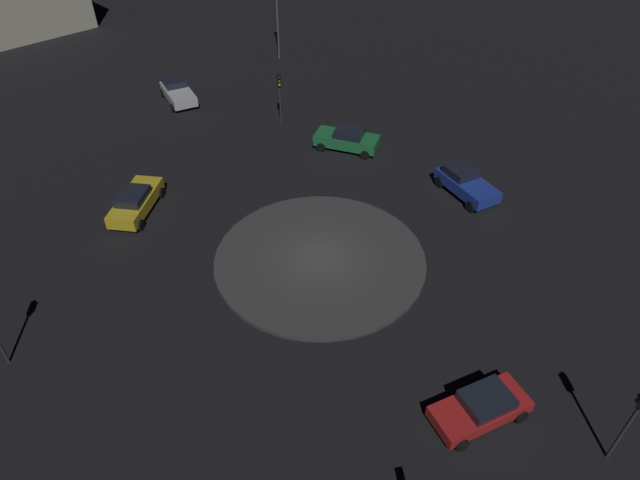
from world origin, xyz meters
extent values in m
plane|color=black|center=(0.00, 0.00, 0.00)|extent=(116.71, 116.71, 0.00)
cylinder|color=#383838|center=(0.00, 0.00, 0.11)|extent=(11.49, 11.49, 0.21)
cube|color=red|center=(-1.37, 11.49, 0.58)|extent=(4.11, 1.88, 0.55)
cube|color=black|center=(-1.60, 11.50, 1.08)|extent=(2.01, 1.59, 0.46)
cylinder|color=black|center=(0.12, 12.28, 0.30)|extent=(0.61, 0.24, 0.60)
cylinder|color=black|center=(0.05, 10.57, 0.30)|extent=(0.61, 0.24, 0.60)
cylinder|color=black|center=(-2.79, 12.40, 0.30)|extent=(0.61, 0.24, 0.60)
cylinder|color=black|center=(-2.86, 10.69, 0.30)|extent=(0.61, 0.24, 0.60)
cube|color=silver|center=(1.41, -22.62, 0.69)|extent=(1.93, 4.42, 0.73)
cube|color=black|center=(1.42, -23.61, 1.31)|extent=(1.68, 1.88, 0.50)
cylinder|color=black|center=(0.45, -21.04, 0.33)|extent=(0.23, 0.65, 0.65)
cylinder|color=black|center=(2.34, -21.03, 0.33)|extent=(0.23, 0.65, 0.65)
cylinder|color=black|center=(0.48, -24.22, 0.33)|extent=(0.23, 0.65, 0.65)
cylinder|color=black|center=(2.37, -24.20, 0.33)|extent=(0.23, 0.65, 0.65)
cube|color=#1E7238|center=(-7.10, -9.75, 0.69)|extent=(4.38, 4.47, 0.75)
cube|color=black|center=(-7.22, -9.62, 1.33)|extent=(2.48, 2.50, 0.53)
cylinder|color=black|center=(-8.85, -9.20, 0.32)|extent=(0.60, 0.61, 0.64)
cylinder|color=black|center=(-7.55, -7.97, 0.32)|extent=(0.60, 0.61, 0.64)
cylinder|color=black|center=(-6.64, -11.53, 0.32)|extent=(0.60, 0.61, 0.64)
cylinder|color=black|center=(-5.34, -10.30, 0.32)|extent=(0.60, 0.61, 0.64)
cube|color=#1E38A5|center=(-11.03, -1.35, 0.72)|extent=(1.96, 4.26, 0.73)
cube|color=black|center=(-11.02, -2.08, 1.35)|extent=(1.69, 1.81, 0.53)
cylinder|color=black|center=(-12.00, 0.14, 0.35)|extent=(0.23, 0.71, 0.70)
cylinder|color=black|center=(-10.12, 0.18, 0.35)|extent=(0.23, 0.71, 0.70)
cylinder|color=black|center=(-11.94, -2.89, 0.35)|extent=(0.23, 0.71, 0.70)
cylinder|color=black|center=(-10.06, -2.85, 0.35)|extent=(0.23, 0.71, 0.70)
cube|color=gold|center=(7.83, -8.97, 0.70)|extent=(4.07, 4.76, 0.75)
cube|color=black|center=(7.97, -8.77, 1.31)|extent=(2.43, 2.54, 0.47)
cylinder|color=black|center=(7.60, -10.82, 0.33)|extent=(0.56, 0.67, 0.66)
cylinder|color=black|center=(6.16, -9.81, 0.33)|extent=(0.56, 0.67, 0.66)
cylinder|color=black|center=(9.50, -8.12, 0.33)|extent=(0.56, 0.67, 0.66)
cylinder|color=black|center=(8.06, -7.11, 0.33)|extent=(0.56, 0.67, 0.66)
cylinder|color=#2D2D2D|center=(-4.43, -15.23, 1.53)|extent=(0.12, 0.12, 3.06)
cube|color=black|center=(-4.43, -15.23, 3.51)|extent=(0.35, 0.30, 0.90)
sphere|color=#3F0C0C|center=(-4.39, -15.09, 3.78)|extent=(0.20, 0.20, 0.20)
sphere|color=#4C380F|center=(-4.39, -15.09, 3.51)|extent=(0.20, 0.20, 0.20)
sphere|color=#1EE53F|center=(-4.39, -15.09, 3.24)|extent=(0.20, 0.20, 0.20)
cylinder|color=#2D2D2D|center=(-4.69, 15.11, 1.69)|extent=(0.12, 0.12, 3.38)
sphere|color=#4C380F|center=(-4.65, 14.97, 3.83)|extent=(0.20, 0.20, 0.20)
sphere|color=#1EE53F|center=(-4.65, 14.97, 3.56)|extent=(0.20, 0.20, 0.20)
cylinder|color=#4C4C51|center=(-9.65, -27.47, 3.81)|extent=(0.18, 0.18, 7.63)
camera|label=1|loc=(9.99, 19.58, 19.77)|focal=30.41mm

